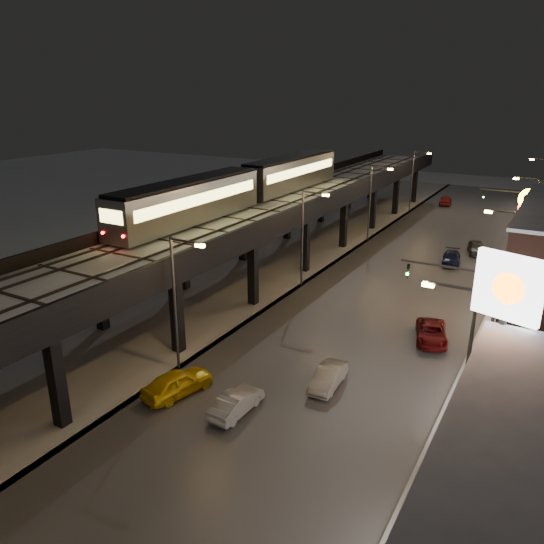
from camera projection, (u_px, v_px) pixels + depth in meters
The scene contains 29 objects.
ground at pixel (8, 497), 23.94m from camera, with size 220.00×220.00×0.00m, color silver.
road_surface at pixel (399, 287), 49.19m from camera, with size 17.00×120.00×0.06m, color #46474D.
sidewalk_right at pixel (516, 308), 44.51m from camera, with size 4.00×120.00×0.14m, color #9FA1A8.
under_viaduct_pavement at pixel (273, 265), 55.49m from camera, with size 11.00×120.00×0.06m, color #9FA1A8.
elevated_viaduct at pixel (257, 219), 51.08m from camera, with size 9.00×100.00×6.30m.
viaduct_trackbed at pixel (258, 211), 50.93m from camera, with size 8.40×100.00×0.32m.
viaduct_parapet_streetside at pixel (298, 211), 48.77m from camera, with size 0.30×100.00×1.10m, color black.
viaduct_parapet_far at pixel (220, 202), 52.83m from camera, with size 0.30×100.00×1.10m, color black.
streetlight_left_1 at pixel (178, 296), 33.11m from camera, with size 2.57×0.28×9.00m.
streetlight_right_1 at pixel (462, 362), 25.10m from camera, with size 2.56×0.28×9.00m.
streetlight_left_2 at pixel (305, 232), 47.90m from camera, with size 2.57×0.28×9.00m.
streetlight_right_2 at pixel (509, 261), 39.90m from camera, with size 2.56×0.28×9.00m.
streetlight_left_3 at pixel (372, 198), 62.70m from camera, with size 2.57×0.28×9.00m.
streetlight_right_3 at pixel (531, 214), 54.69m from camera, with size 2.56×0.28×9.00m.
streetlight_left_4 at pixel (414, 178), 77.49m from camera, with size 2.57×0.28×9.00m.
streetlight_right_4 at pixel (544, 188), 69.48m from camera, with size 2.56×0.28×9.00m.
traffic_light_rig_a at pixel (474, 308), 33.15m from camera, with size 6.10×0.34×7.00m.
traffic_light_rig_b at pixel (524, 215), 57.81m from camera, with size 6.10×0.34×7.00m.
subway_train at pixel (247, 184), 53.24m from camera, with size 3.02×36.97×3.61m.
car_taxi at pixel (178, 383), 31.76m from camera, with size 1.82×4.52×1.54m, color yellow.
car_near_white at pixel (236, 403), 29.94m from camera, with size 1.37×3.93×1.29m, color #9FA2AA.
car_far_white at pixel (445, 201), 84.15m from camera, with size 1.72×4.26×1.45m, color maroon.
car_onc_silver at pixel (328, 378), 32.62m from camera, with size 1.36×3.90×1.28m, color gray.
car_onc_dark at pixel (431, 334), 38.52m from camera, with size 2.13×4.61×1.28m, color maroon.
car_onc_white at pixel (451, 259), 55.61m from camera, with size 1.76×4.32×1.25m, color #0D1333.
car_onc_red at pixel (476, 248), 59.05m from camera, with size 1.66×4.13×1.41m, color #3D3E41.
sign_mcdonalds at pixel (537, 214), 39.87m from camera, with size 3.09×0.89×10.43m.
sign_citgo at pixel (503, 323), 19.80m from camera, with size 2.50×0.39×11.86m.
sign_carwash at pixel (521, 303), 29.84m from camera, with size 1.66×0.35×8.60m.
Camera 1 is at (19.93, -10.87, 17.45)m, focal length 35.00 mm.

